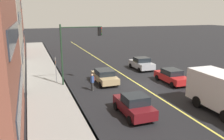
% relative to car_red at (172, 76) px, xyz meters
% --- Properties ---
extents(ground, '(200.00, 200.00, 0.00)m').
position_rel_car_red_xyz_m(ground, '(0.28, 3.48, -0.76)').
color(ground, black).
extents(sidewalk_slab, '(80.00, 3.86, 0.15)m').
position_rel_car_red_xyz_m(sidewalk_slab, '(0.28, 12.41, -0.68)').
color(sidewalk_slab, gray).
rests_on(sidewalk_slab, ground).
extents(curb_edge, '(80.00, 0.16, 0.15)m').
position_rel_car_red_xyz_m(curb_edge, '(0.28, 10.56, -0.68)').
color(curb_edge, slate).
rests_on(curb_edge, ground).
extents(lane_stripe_center, '(80.00, 0.16, 0.01)m').
position_rel_car_red_xyz_m(lane_stripe_center, '(0.28, 3.48, -0.75)').
color(lane_stripe_center, '#D8CC4C').
rests_on(lane_stripe_center, ground).
extents(car_red, '(4.32, 1.92, 1.49)m').
position_rel_car_red_xyz_m(car_red, '(0.00, 0.00, 0.00)').
color(car_red, red).
rests_on(car_red, ground).
extents(car_maroon, '(3.92, 1.93, 1.60)m').
position_rel_car_red_xyz_m(car_maroon, '(-5.94, 7.10, 0.03)').
color(car_maroon, '#591116').
rests_on(car_maroon, ground).
extents(car_silver, '(3.99, 2.13, 1.59)m').
position_rel_car_red_xyz_m(car_silver, '(6.58, 0.17, 0.03)').
color(car_silver, '#A8AAB2').
rests_on(car_silver, ground).
extents(car_tan, '(4.29, 2.00, 1.44)m').
position_rel_car_red_xyz_m(car_tan, '(2.43, 6.59, -0.01)').
color(car_tan, tan).
rests_on(car_tan, ground).
extents(pedestrian_with_backpack, '(0.41, 0.39, 1.64)m').
position_rel_car_red_xyz_m(pedestrian_with_backpack, '(0.44, 8.44, 0.20)').
color(pedestrian_with_backpack, '#383838').
rests_on(pedestrian_with_backpack, ground).
extents(traffic_light_mast, '(0.28, 4.25, 6.14)m').
position_rel_car_red_xyz_m(traffic_light_mast, '(2.79, 9.33, 3.45)').
color(traffic_light_mast, '#1E3823').
rests_on(traffic_light_mast, ground).
extents(street_sign_post, '(0.60, 0.08, 2.81)m').
position_rel_car_red_xyz_m(street_sign_post, '(3.97, 11.38, 0.90)').
color(street_sign_post, slate).
rests_on(street_sign_post, ground).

